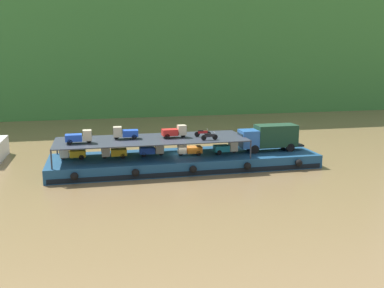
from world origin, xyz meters
TOP-DOWN VIEW (x-y plane):
  - ground_plane at (0.00, 0.00)m, footprint 400.00×400.00m
  - hillside_far_bank at (0.00, 57.56)m, footprint 121.04×34.17m
  - cargo_barge at (0.00, -0.04)m, footprint 30.21×8.36m
  - covered_lorry at (10.12, -0.26)m, footprint 7.86×2.30m
  - cargo_rack at (-3.80, 0.00)m, footprint 21.01×6.93m
  - mini_truck_lower_stern at (-12.41, 0.56)m, footprint 2.74×1.21m
  - mini_truck_lower_aft at (-8.01, 0.15)m, footprint 2.75×1.21m
  - mini_truck_lower_mid at (-3.73, 0.36)m, footprint 2.78×1.28m
  - mini_truck_lower_fore at (0.41, -0.37)m, footprint 2.75×1.21m
  - mini_truck_lower_bow at (4.73, -0.45)m, footprint 2.74×1.21m
  - mini_truck_upper_stern at (-11.56, -0.77)m, footprint 2.76×1.24m
  - mini_truck_upper_mid at (-6.65, 0.63)m, footprint 2.79×1.28m
  - mini_truck_upper_fore at (-1.16, 0.19)m, footprint 2.79×1.28m
  - motorcycle_upper_port at (2.28, -2.08)m, footprint 1.90×0.55m
  - motorcycle_upper_centre at (2.04, 0.00)m, footprint 1.90×0.55m

SIDE VIEW (x-z plane):
  - ground_plane at x=0.00m, z-range 0.00..0.00m
  - cargo_barge at x=0.00m, z-range 0.00..1.50m
  - mini_truck_lower_stern at x=-12.41m, z-range 1.50..2.88m
  - mini_truck_lower_aft at x=-8.01m, z-range 1.50..2.88m
  - mini_truck_lower_mid at x=-3.73m, z-range 1.50..2.88m
  - mini_truck_lower_fore at x=0.41m, z-range 1.50..2.88m
  - mini_truck_lower_bow at x=4.73m, z-range 1.50..2.88m
  - covered_lorry at x=10.12m, z-range 1.64..4.74m
  - cargo_rack at x=-3.80m, z-range 2.44..4.44m
  - motorcycle_upper_port at x=2.28m, z-range 3.50..4.37m
  - motorcycle_upper_centre at x=2.04m, z-range 3.50..4.37m
  - mini_truck_upper_stern at x=-11.56m, z-range 3.50..4.88m
  - mini_truck_upper_mid at x=-6.65m, z-range 3.50..4.88m
  - mini_truck_upper_fore at x=-1.16m, z-range 3.50..4.88m
  - hillside_far_bank at x=0.00m, z-range 2.41..40.53m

